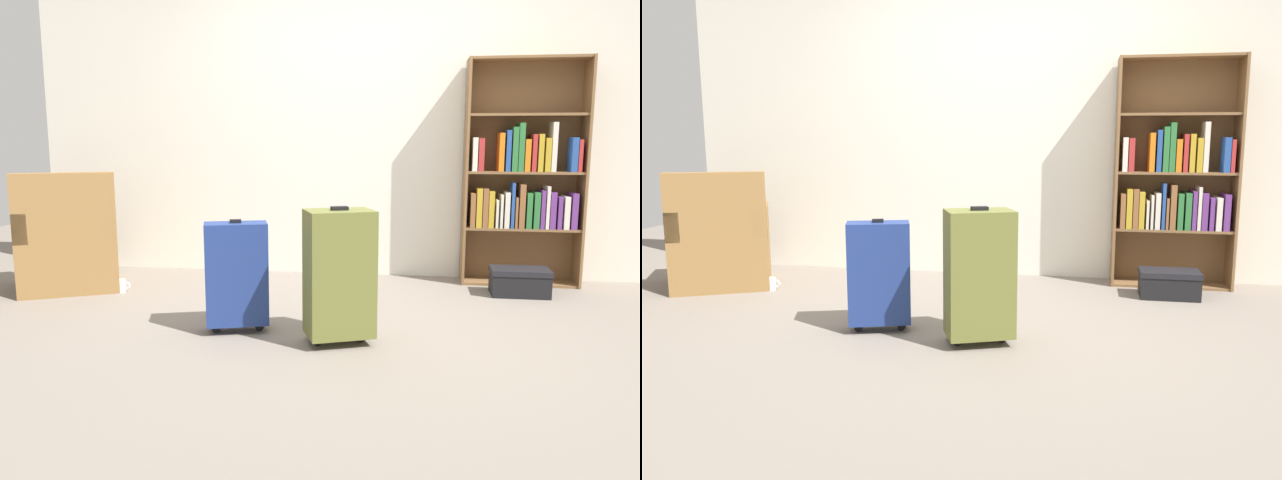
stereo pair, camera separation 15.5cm
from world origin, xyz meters
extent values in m
plane|color=slate|center=(0.00, 0.00, 0.00)|extent=(9.86, 9.86, 0.00)
cube|color=silver|center=(0.00, 1.75, 1.30)|extent=(5.64, 0.10, 2.60)
cube|color=brown|center=(0.80, 1.54, 0.87)|extent=(0.02, 0.28, 1.75)
cube|color=brown|center=(1.68, 1.54, 0.87)|extent=(0.02, 0.28, 1.75)
cube|color=brown|center=(1.24, 1.67, 0.87)|extent=(0.90, 0.02, 1.75)
cube|color=brown|center=(1.24, 1.54, 0.01)|extent=(0.86, 0.26, 0.02)
cube|color=brown|center=(1.24, 1.54, 0.45)|extent=(0.86, 0.26, 0.02)
cube|color=brown|center=(1.24, 1.54, 0.88)|extent=(0.86, 0.26, 0.02)
cube|color=brown|center=(1.24, 1.54, 1.32)|extent=(0.86, 0.26, 0.02)
cube|color=brown|center=(1.24, 1.54, 1.74)|extent=(0.86, 0.26, 0.02)
cube|color=brown|center=(0.86, 1.49, 0.59)|extent=(0.04, 0.16, 0.27)
cube|color=gold|center=(0.91, 1.49, 0.61)|extent=(0.04, 0.17, 0.30)
cube|color=brown|center=(0.96, 1.50, 0.61)|extent=(0.04, 0.18, 0.30)
cube|color=gold|center=(1.00, 1.49, 0.60)|extent=(0.04, 0.16, 0.28)
cube|color=silver|center=(1.05, 1.51, 0.57)|extent=(0.02, 0.20, 0.22)
cube|color=silver|center=(1.08, 1.51, 0.59)|extent=(0.02, 0.20, 0.26)
cube|color=silver|center=(1.12, 1.50, 0.59)|extent=(0.04, 0.18, 0.28)
cube|color=#264C99|center=(1.16, 1.49, 0.63)|extent=(0.02, 0.16, 0.35)
cube|color=brown|center=(1.19, 1.49, 0.58)|extent=(0.02, 0.16, 0.24)
cube|color=brown|center=(1.23, 1.51, 0.63)|extent=(0.04, 0.20, 0.34)
cube|color=#2D7238|center=(1.28, 1.51, 0.59)|extent=(0.04, 0.20, 0.27)
cube|color=#2D7238|center=(1.34, 1.53, 0.60)|extent=(0.04, 0.24, 0.28)
cube|color=#66337F|center=(1.38, 1.52, 0.60)|extent=(0.03, 0.22, 0.29)
cube|color=silver|center=(1.42, 1.51, 0.62)|extent=(0.02, 0.20, 0.33)
cube|color=#66337F|center=(1.46, 1.50, 0.60)|extent=(0.04, 0.19, 0.28)
cube|color=#66337F|center=(1.51, 1.49, 0.58)|extent=(0.03, 0.16, 0.25)
cube|color=silver|center=(1.56, 1.52, 0.58)|extent=(0.04, 0.23, 0.25)
cube|color=#66337F|center=(1.62, 1.50, 0.59)|extent=(0.04, 0.19, 0.28)
cube|color=silver|center=(0.86, 1.51, 1.02)|extent=(0.04, 0.21, 0.26)
cube|color=#B22D2D|center=(0.91, 1.51, 1.02)|extent=(0.04, 0.20, 0.25)
cube|color=orange|center=(1.06, 1.50, 1.04)|extent=(0.04, 0.19, 0.29)
cube|color=#264C99|center=(1.11, 1.49, 1.05)|extent=(0.03, 0.17, 0.31)
cube|color=#2D7238|center=(1.16, 1.52, 1.06)|extent=(0.04, 0.23, 0.34)
cube|color=#2D7238|center=(1.20, 1.50, 1.08)|extent=(0.04, 0.19, 0.37)
cube|color=orange|center=(1.25, 1.52, 1.02)|extent=(0.04, 0.22, 0.24)
cube|color=#B22D2D|center=(1.30, 1.52, 1.03)|extent=(0.03, 0.22, 0.28)
cube|color=gold|center=(1.34, 1.49, 1.03)|extent=(0.04, 0.16, 0.28)
cube|color=gold|center=(1.40, 1.50, 1.02)|extent=(0.04, 0.19, 0.25)
cube|color=silver|center=(1.44, 1.49, 1.08)|extent=(0.04, 0.17, 0.37)
cube|color=#264C99|center=(1.59, 1.48, 1.02)|extent=(0.04, 0.16, 0.26)
cube|color=#B22D2D|center=(1.63, 1.50, 1.01)|extent=(0.03, 0.19, 0.24)
cube|color=olive|center=(-2.22, 0.92, 0.20)|extent=(0.94, 0.94, 0.40)
cube|color=tan|center=(-2.22, 0.92, 0.44)|extent=(0.71, 0.74, 0.08)
cube|color=olive|center=(-2.09, 0.66, 0.65)|extent=(0.68, 0.43, 0.50)
cube|color=olive|center=(-1.95, 1.06, 0.51)|extent=(0.41, 0.67, 0.22)
cube|color=olive|center=(-2.49, 0.78, 0.51)|extent=(0.41, 0.67, 0.22)
cylinder|color=white|center=(-1.76, 0.81, 0.05)|extent=(0.08, 0.08, 0.10)
torus|color=white|center=(-1.71, 0.81, 0.05)|extent=(0.06, 0.01, 0.06)
cube|color=black|center=(1.19, 1.15, 0.09)|extent=(0.41, 0.25, 0.18)
cube|color=black|center=(1.19, 1.15, 0.18)|extent=(0.42, 0.26, 0.04)
cube|color=brown|center=(0.00, -0.12, 0.40)|extent=(0.43, 0.37, 0.71)
cube|color=black|center=(0.00, -0.12, 0.77)|extent=(0.10, 0.08, 0.02)
cylinder|color=black|center=(-0.12, -0.16, 0.03)|extent=(0.07, 0.07, 0.05)
cylinder|color=black|center=(0.12, -0.07, 0.03)|extent=(0.07, 0.07, 0.05)
cube|color=navy|center=(-0.63, 0.01, 0.35)|extent=(0.40, 0.29, 0.61)
cube|color=black|center=(-0.63, 0.01, 0.67)|extent=(0.08, 0.06, 0.02)
cylinder|color=black|center=(-0.75, -0.03, 0.03)|extent=(0.06, 0.06, 0.05)
cylinder|color=black|center=(-0.50, 0.05, 0.03)|extent=(0.06, 0.06, 0.05)
camera|label=1|loc=(0.38, -3.44, 1.14)|focal=34.60mm
camera|label=2|loc=(0.53, -3.41, 1.14)|focal=34.60mm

